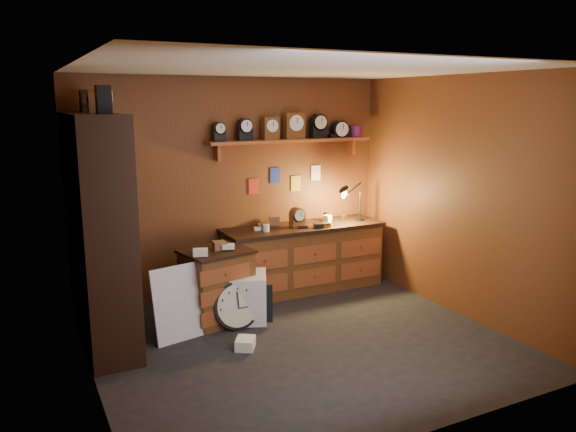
# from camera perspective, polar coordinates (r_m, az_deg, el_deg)

# --- Properties ---
(floor) EXTENTS (4.00, 4.00, 0.00)m
(floor) POSITION_cam_1_polar(r_m,az_deg,el_deg) (5.84, 1.46, -12.77)
(floor) COLOR black
(floor) RESTS_ON ground
(room_shell) EXTENTS (4.02, 3.62, 2.71)m
(room_shell) POSITION_cam_1_polar(r_m,az_deg,el_deg) (5.48, 1.43, 4.38)
(room_shell) COLOR brown
(room_shell) RESTS_ON ground
(shelving_unit) EXTENTS (0.47, 1.60, 2.58)m
(shelving_unit) POSITION_cam_1_polar(r_m,az_deg,el_deg) (5.83, -18.99, -0.47)
(shelving_unit) COLOR black
(shelving_unit) RESTS_ON ground
(workbench) EXTENTS (2.11, 0.66, 1.36)m
(workbench) POSITION_cam_1_polar(r_m,az_deg,el_deg) (7.26, 1.58, -3.87)
(workbench) COLOR brown
(workbench) RESTS_ON ground
(low_cabinet) EXTENTS (0.82, 0.73, 0.90)m
(low_cabinet) POSITION_cam_1_polar(r_m,az_deg,el_deg) (6.29, -7.23, -6.75)
(low_cabinet) COLOR brown
(low_cabinet) RESTS_ON ground
(big_round_clock) EXTENTS (0.53, 0.17, 0.53)m
(big_round_clock) POSITION_cam_1_polar(r_m,az_deg,el_deg) (6.12, -5.22, -9.04)
(big_round_clock) COLOR black
(big_round_clock) RESTS_ON ground
(white_panel) EXTENTS (0.62, 0.29, 0.78)m
(white_panel) POSITION_cam_1_polar(r_m,az_deg,el_deg) (6.05, -10.75, -12.09)
(white_panel) COLOR silver
(white_panel) RESTS_ON ground
(mini_fridge) EXTENTS (0.67, 0.69, 0.53)m
(mini_fridge) POSITION_cam_1_polar(r_m,az_deg,el_deg) (6.35, -4.53, -8.18)
(mini_fridge) COLOR silver
(mini_fridge) RESTS_ON ground
(floor_box_a) EXTENTS (0.29, 0.25, 0.18)m
(floor_box_a) POSITION_cam_1_polar(r_m,az_deg,el_deg) (5.97, -16.56, -11.78)
(floor_box_a) COLOR brown
(floor_box_a) RESTS_ON ground
(floor_box_b) EXTENTS (0.27, 0.28, 0.11)m
(floor_box_b) POSITION_cam_1_polar(r_m,az_deg,el_deg) (5.71, -4.36, -12.78)
(floor_box_b) COLOR white
(floor_box_b) RESTS_ON ground
(floor_box_c) EXTENTS (0.29, 0.27, 0.17)m
(floor_box_c) POSITION_cam_1_polar(r_m,az_deg,el_deg) (6.27, -5.19, -10.18)
(floor_box_c) COLOR brown
(floor_box_c) RESTS_ON ground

